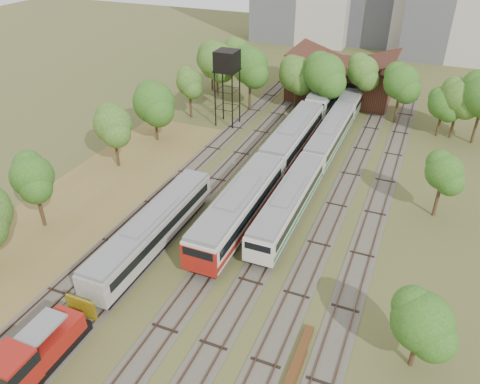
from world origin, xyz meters
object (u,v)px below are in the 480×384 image
at_px(railcar_red_set, 269,169).
at_px(railcar_green_set, 330,136).
at_px(shunter_locomotive, 34,355).
at_px(water_tower, 227,63).

bearing_deg(railcar_red_set, railcar_green_set, 71.43).
relative_size(railcar_red_set, shunter_locomotive, 4.27).
distance_m(railcar_green_set, shunter_locomotive, 42.47).
height_order(railcar_green_set, shunter_locomotive, railcar_green_set).
bearing_deg(shunter_locomotive, railcar_green_set, 76.38).
xyz_separation_m(shunter_locomotive, water_tower, (-5.53, 43.79, 7.32)).
relative_size(shunter_locomotive, water_tower, 0.76).
xyz_separation_m(railcar_green_set, water_tower, (-15.53, 2.51, 7.08)).
bearing_deg(railcar_red_set, shunter_locomotive, -101.55).
bearing_deg(railcar_red_set, water_tower, 128.65).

